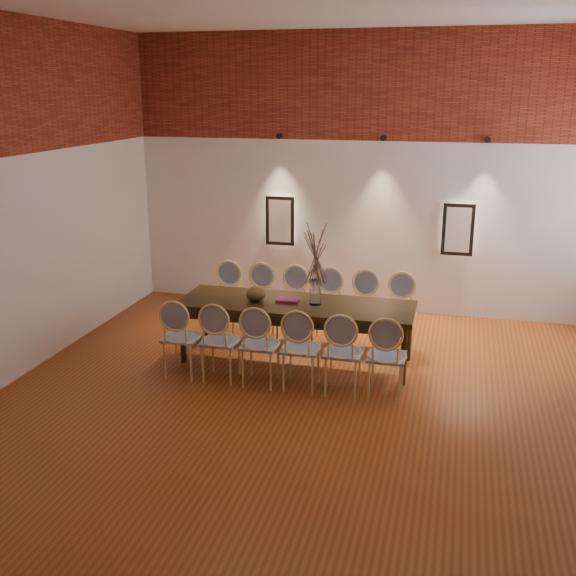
% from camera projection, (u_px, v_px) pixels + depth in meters
% --- Properties ---
extents(floor, '(7.00, 7.00, 0.02)m').
position_uv_depth(floor, '(315.00, 412.00, 6.99)').
color(floor, '#934318').
rests_on(floor, ground).
extents(wall_back, '(7.00, 0.10, 4.00)m').
position_uv_depth(wall_back, '(369.00, 176.00, 9.71)').
color(wall_back, silver).
rests_on(wall_back, ground).
extents(wall_front, '(7.00, 0.10, 4.00)m').
position_uv_depth(wall_front, '(156.00, 362.00, 3.12)').
color(wall_front, silver).
rests_on(wall_front, ground).
extents(brick_band_back, '(7.00, 0.02, 1.50)m').
position_uv_depth(brick_band_back, '(371.00, 85.00, 9.29)').
color(brick_band_back, maroon).
rests_on(brick_band_back, ground).
extents(brick_band_front, '(7.00, 0.02, 1.50)m').
position_uv_depth(brick_band_front, '(147.00, 80.00, 2.83)').
color(brick_band_front, maroon).
rests_on(brick_band_front, ground).
extents(niche_left, '(0.36, 0.06, 0.66)m').
position_uv_depth(niche_left, '(281.00, 221.00, 10.13)').
color(niche_left, '#FFEAC6').
rests_on(niche_left, wall_back).
extents(niche_right, '(0.36, 0.06, 0.66)m').
position_uv_depth(niche_right, '(458.00, 229.00, 9.50)').
color(niche_right, '#FFEAC6').
rests_on(niche_right, wall_back).
extents(spot_fixture_left, '(0.08, 0.10, 0.08)m').
position_uv_depth(spot_fixture_left, '(280.00, 136.00, 9.74)').
color(spot_fixture_left, black).
rests_on(spot_fixture_left, wall_back).
extents(spot_fixture_mid, '(0.08, 0.10, 0.08)m').
position_uv_depth(spot_fixture_mid, '(383.00, 138.00, 9.38)').
color(spot_fixture_mid, black).
rests_on(spot_fixture_mid, wall_back).
extents(spot_fixture_right, '(0.08, 0.10, 0.08)m').
position_uv_depth(spot_fixture_right, '(488.00, 140.00, 9.05)').
color(spot_fixture_right, black).
rests_on(spot_fixture_right, wall_back).
extents(dining_table, '(2.81, 0.91, 0.75)m').
position_uv_depth(dining_table, '(296.00, 332.00, 8.16)').
color(dining_table, '#31210B').
rests_on(dining_table, floor).
extents(chair_near_a, '(0.44, 0.44, 0.94)m').
position_uv_depth(chair_near_a, '(182.00, 337.00, 7.73)').
color(chair_near_a, '#DBC37A').
rests_on(chair_near_a, floor).
extents(chair_near_b, '(0.44, 0.44, 0.94)m').
position_uv_depth(chair_near_b, '(221.00, 341.00, 7.62)').
color(chair_near_b, '#DBC37A').
rests_on(chair_near_b, floor).
extents(chair_near_c, '(0.44, 0.44, 0.94)m').
position_uv_depth(chair_near_c, '(260.00, 344.00, 7.51)').
color(chair_near_c, '#DBC37A').
rests_on(chair_near_c, floor).
extents(chair_near_d, '(0.44, 0.44, 0.94)m').
position_uv_depth(chair_near_d, '(301.00, 348.00, 7.40)').
color(chair_near_d, '#DBC37A').
rests_on(chair_near_d, floor).
extents(chair_near_e, '(0.44, 0.44, 0.94)m').
position_uv_depth(chair_near_e, '(343.00, 352.00, 7.29)').
color(chair_near_e, '#DBC37A').
rests_on(chair_near_e, floor).
extents(chair_near_f, '(0.44, 0.44, 0.94)m').
position_uv_depth(chair_near_f, '(387.00, 356.00, 7.18)').
color(chair_near_f, '#DBC37A').
rests_on(chair_near_f, floor).
extents(chair_far_a, '(0.44, 0.44, 0.94)m').
position_uv_depth(chair_far_a, '(225.00, 300.00, 9.09)').
color(chair_far_a, '#DBC37A').
rests_on(chair_far_a, floor).
extents(chair_far_b, '(0.44, 0.44, 0.94)m').
position_uv_depth(chair_far_b, '(258.00, 302.00, 8.98)').
color(chair_far_b, '#DBC37A').
rests_on(chair_far_b, floor).
extents(chair_far_c, '(0.44, 0.44, 0.94)m').
position_uv_depth(chair_far_c, '(292.00, 305.00, 8.87)').
color(chair_far_c, '#DBC37A').
rests_on(chair_far_c, floor).
extents(chair_far_d, '(0.44, 0.44, 0.94)m').
position_uv_depth(chair_far_d, '(327.00, 308.00, 8.76)').
color(chair_far_d, '#DBC37A').
rests_on(chair_far_d, floor).
extents(chair_far_e, '(0.44, 0.44, 0.94)m').
position_uv_depth(chair_far_e, '(363.00, 311.00, 8.65)').
color(chair_far_e, '#DBC37A').
rests_on(chair_far_e, floor).
extents(chair_far_f, '(0.44, 0.44, 0.94)m').
position_uv_depth(chair_far_f, '(399.00, 314.00, 8.53)').
color(chair_far_f, '#DBC37A').
rests_on(chair_far_f, floor).
extents(vase, '(0.14, 0.14, 0.30)m').
position_uv_depth(vase, '(315.00, 292.00, 7.95)').
color(vase, silver).
rests_on(vase, dining_table).
extents(dried_branches, '(0.50, 0.50, 0.70)m').
position_uv_depth(dried_branches, '(316.00, 255.00, 7.83)').
color(dried_branches, brown).
rests_on(dried_branches, vase).
extents(bowl, '(0.24, 0.24, 0.18)m').
position_uv_depth(bowl, '(256.00, 294.00, 8.10)').
color(bowl, brown).
rests_on(bowl, dining_table).
extents(book, '(0.26, 0.18, 0.03)m').
position_uv_depth(book, '(288.00, 300.00, 8.10)').
color(book, '#832156').
rests_on(book, dining_table).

